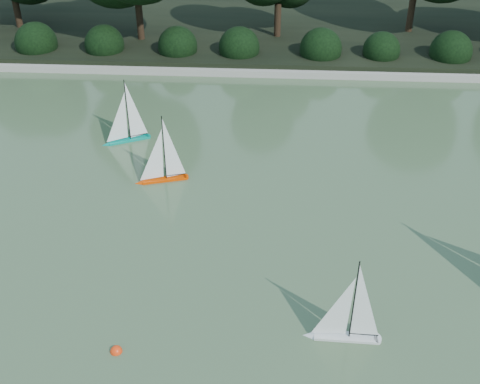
{
  "coord_description": "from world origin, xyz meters",
  "views": [
    {
      "loc": [
        0.96,
        -6.25,
        6.15
      ],
      "look_at": [
        0.45,
        2.14,
        0.7
      ],
      "focal_mm": 45.0,
      "sensor_mm": 36.0,
      "label": 1
    }
  ],
  "objects_px": {
    "sailboat_orange": "(159,171)",
    "sailboat_teal": "(124,132)",
    "sailboat_white_a": "(341,326)",
    "race_buoy": "(116,351)"
  },
  "relations": [
    {
      "from": "sailboat_white_a",
      "to": "race_buoy",
      "type": "bearing_deg",
      "value": -171.87
    },
    {
      "from": "sailboat_teal",
      "to": "sailboat_white_a",
      "type": "bearing_deg",
      "value": -52.42
    },
    {
      "from": "sailboat_orange",
      "to": "sailboat_teal",
      "type": "relative_size",
      "value": 0.98
    },
    {
      "from": "sailboat_white_a",
      "to": "race_buoy",
      "type": "height_order",
      "value": "sailboat_white_a"
    },
    {
      "from": "sailboat_teal",
      "to": "race_buoy",
      "type": "distance_m",
      "value": 6.0
    },
    {
      "from": "sailboat_white_a",
      "to": "race_buoy",
      "type": "distance_m",
      "value": 3.04
    },
    {
      "from": "sailboat_teal",
      "to": "sailboat_orange",
      "type": "bearing_deg",
      "value": -56.29
    },
    {
      "from": "race_buoy",
      "to": "sailboat_teal",
      "type": "bearing_deg",
      "value": 101.48
    },
    {
      "from": "sailboat_white_a",
      "to": "sailboat_teal",
      "type": "xyz_separation_m",
      "value": [
        -4.19,
        5.44,
        0.0
      ]
    },
    {
      "from": "sailboat_white_a",
      "to": "race_buoy",
      "type": "xyz_separation_m",
      "value": [
        -3.0,
        -0.43,
        -0.23
      ]
    }
  ]
}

